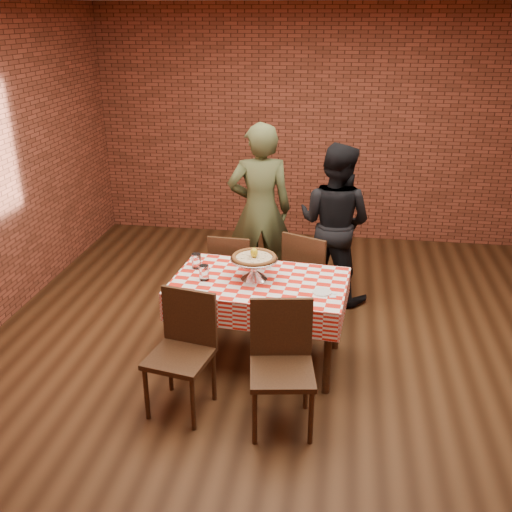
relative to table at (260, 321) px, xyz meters
name	(u,v)px	position (x,y,z in m)	size (l,w,h in m)	color
ground	(285,355)	(0.22, 0.10, -0.38)	(6.00, 6.00, 0.00)	black
back_wall	(313,127)	(0.22, 3.10, 1.08)	(5.50, 5.50, 0.00)	brown
table	(260,321)	(0.00, 0.00, 0.00)	(1.39, 0.83, 0.75)	#402714
tablecloth	(260,293)	(0.00, 0.00, 0.26)	(1.43, 0.87, 0.24)	red
pizza_stand	(254,268)	(-0.05, 0.03, 0.47)	(0.40, 0.40, 0.18)	silver
pizza	(254,258)	(-0.05, 0.03, 0.56)	(0.36, 0.36, 0.03)	#D0BB8D
lemon	(254,253)	(-0.05, 0.03, 0.61)	(0.06, 0.06, 0.08)	yellow
water_glass_left	(204,273)	(-0.45, -0.06, 0.45)	(0.08, 0.08, 0.13)	white
water_glass_right	(197,261)	(-0.57, 0.16, 0.45)	(0.08, 0.08, 0.13)	white
side_plate	(322,292)	(0.51, -0.16, 0.39)	(0.15, 0.15, 0.01)	white
sweetener_packet_a	(333,297)	(0.60, -0.22, 0.39)	(0.05, 0.04, 0.01)	white
sweetener_packet_b	(333,293)	(0.60, -0.15, 0.39)	(0.05, 0.04, 0.01)	white
condiment_caddy	(267,259)	(0.02, 0.28, 0.45)	(0.09, 0.07, 0.13)	silver
chair_near_left	(179,357)	(-0.48, -0.76, 0.08)	(0.43, 0.43, 0.91)	#402714
chair_near_right	(282,371)	(0.28, -0.83, 0.09)	(0.45, 0.45, 0.93)	#402714
chair_far_left	(234,273)	(-0.37, 0.78, 0.06)	(0.40, 0.40, 0.87)	#402714
chair_far_right	(312,275)	(0.39, 0.80, 0.09)	(0.44, 0.44, 0.92)	#402714
diner_olive	(260,211)	(-0.20, 1.34, 0.53)	(0.66, 0.43, 1.80)	#44492A
diner_black	(335,223)	(0.57, 1.32, 0.44)	(0.79, 0.62, 1.63)	black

